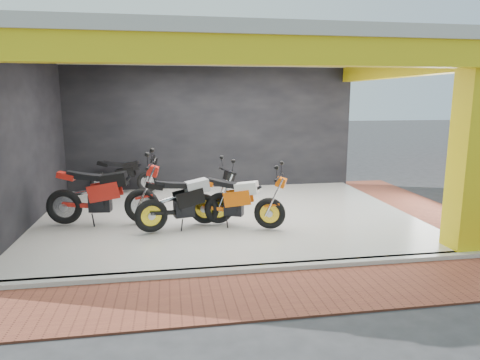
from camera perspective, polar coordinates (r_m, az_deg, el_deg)
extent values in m
plane|color=#2D2D30|center=(7.68, 0.20, -9.26)|extent=(80.00, 80.00, 0.00)
cube|color=white|center=(9.55, -1.83, -4.88)|extent=(8.00, 6.00, 0.10)
cube|color=beige|center=(9.23, -1.97, 16.83)|extent=(8.40, 6.40, 0.20)
cube|color=black|center=(12.30, -3.83, 6.71)|extent=(8.20, 0.20, 3.50)
cube|color=black|center=(9.59, -27.04, 4.36)|extent=(0.20, 6.20, 3.50)
cube|color=yellow|center=(8.11, 28.37, 3.25)|extent=(0.50, 0.50, 3.50)
cube|color=yellow|center=(6.26, 1.83, 16.88)|extent=(8.40, 0.30, 0.40)
cube|color=yellow|center=(10.51, 20.90, 13.78)|extent=(0.30, 6.40, 0.40)
cube|color=white|center=(6.73, 1.69, -11.82)|extent=(8.00, 0.20, 0.10)
cube|color=brown|center=(6.05, 3.17, -14.93)|extent=(9.00, 1.40, 0.03)
cube|color=brown|center=(11.22, 23.30, -3.56)|extent=(1.40, 7.00, 0.03)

